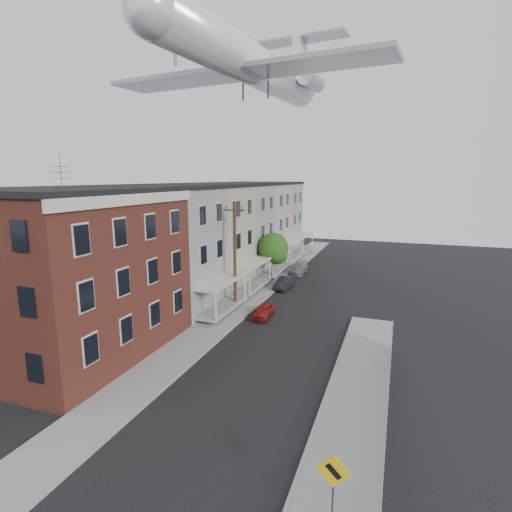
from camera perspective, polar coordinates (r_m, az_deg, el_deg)
The scene contains 19 objects.
ground at distance 17.41m, azimuth -9.67°, elevation -27.71°, with size 120.00×120.00×0.00m, color black.
sidewalk_left at distance 39.31m, azimuth 0.57°, elevation -4.84°, with size 3.00×62.00×0.12m, color gray.
sidewalk_right at distance 20.77m, azimuth 13.75°, elevation -20.60°, with size 3.00×26.00×0.12m, color gray.
curb_left at distance 38.87m, azimuth 2.59°, elevation -5.03°, with size 0.15×62.00×0.14m, color gray.
curb_right at distance 20.92m, azimuth 9.55°, elevation -20.14°, with size 0.15×26.00×0.14m, color gray.
corner_building at distance 27.22m, azimuth -24.99°, elevation -2.05°, with size 10.31×12.30×12.15m.
row_house_a at distance 34.42m, azimuth -13.85°, elevation 1.19°, with size 11.98×7.00×10.30m.
row_house_b at distance 40.35m, azimuth -8.36°, elevation 2.82°, with size 11.98×7.00×10.30m.
row_house_c at distance 46.58m, azimuth -4.30°, elevation 4.01°, with size 11.98×7.00×10.30m.
row_house_d at distance 53.00m, azimuth -1.20°, elevation 4.90°, with size 11.98×7.00×10.30m.
row_house_e at distance 59.55m, azimuth 1.23°, elevation 5.59°, with size 11.98×7.00×10.30m.
chainlink_fence at distance 19.38m, azimuth 18.23°, elevation -20.13°, with size 0.06×18.06×1.90m.
warning_sign at distance 14.01m, azimuth 10.97°, elevation -29.06°, with size 1.10×0.11×2.80m.
utility_pole at distance 32.82m, azimuth -3.05°, elevation 0.22°, with size 1.80×0.26×9.00m.
street_tree at distance 42.11m, azimuth 2.63°, elevation 0.96°, with size 3.22×3.20×5.20m.
car_near at distance 31.81m, azimuth 1.09°, elevation -7.86°, with size 1.25×3.10×1.06m, color maroon.
car_mid at distance 39.92m, azimuth 4.10°, elevation -3.85°, with size 1.23×3.53×1.16m, color black.
car_far at distance 46.11m, azimuth 6.10°, elevation -1.82°, with size 1.67×4.10×1.19m, color slate.
airplane at distance 38.02m, azimuth -0.38°, elevation 25.58°, with size 25.02×28.57×8.23m.
Camera 1 is at (6.97, -11.67, 10.88)m, focal length 28.00 mm.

